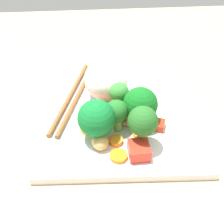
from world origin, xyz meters
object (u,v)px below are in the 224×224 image
(square_plate, at_px, (120,117))
(carrot_slice_1, at_px, (116,141))
(rice_mound, at_px, (106,80))
(broccoli_floret_4, at_px, (140,105))
(chopstick_pair, at_px, (74,96))

(square_plate, distance_m, carrot_slice_1, 0.07)
(square_plate, relative_size, rice_mound, 3.24)
(broccoli_floret_4, height_order, carrot_slice_1, broccoli_floret_4)
(square_plate, bearing_deg, rice_mound, -161.75)
(square_plate, bearing_deg, chopstick_pair, -123.72)
(square_plate, height_order, rice_mound, rice_mound)
(rice_mound, relative_size, broccoli_floret_4, 1.21)
(square_plate, relative_size, chopstick_pair, 1.25)
(chopstick_pair, bearing_deg, carrot_slice_1, 46.28)
(broccoli_floret_4, relative_size, carrot_slice_1, 3.12)
(carrot_slice_1, bearing_deg, square_plate, 168.97)
(rice_mound, xyz_separation_m, chopstick_pair, (0.00, -0.06, -0.03))
(broccoli_floret_4, xyz_separation_m, carrot_slice_1, (0.05, -0.04, -0.03))
(square_plate, distance_m, chopstick_pair, 0.10)
(square_plate, xyz_separation_m, broccoli_floret_4, (0.02, 0.03, 0.05))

